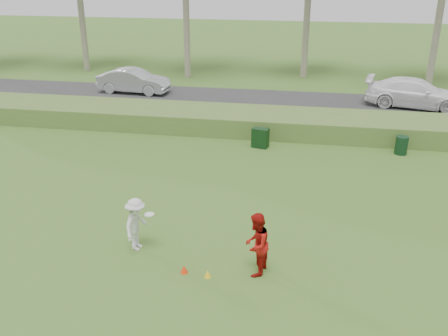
% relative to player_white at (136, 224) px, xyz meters
% --- Properties ---
extents(ground, '(120.00, 120.00, 0.00)m').
position_rel_player_white_xyz_m(ground, '(1.92, -0.76, -0.78)').
color(ground, '#396321').
rests_on(ground, ground).
extents(reed_strip, '(80.00, 3.00, 0.90)m').
position_rel_player_white_xyz_m(reed_strip, '(1.92, 11.24, -0.33)').
color(reed_strip, '#486B2B').
rests_on(reed_strip, ground).
extents(park_road, '(80.00, 6.00, 0.06)m').
position_rel_player_white_xyz_m(park_road, '(1.92, 16.24, -0.75)').
color(park_road, '#2D2D2D').
rests_on(park_road, ground).
extents(player_white, '(0.89, 1.08, 1.56)m').
position_rel_player_white_xyz_m(player_white, '(0.00, 0.00, 0.00)').
color(player_white, silver).
rests_on(player_white, ground).
extents(player_red, '(0.79, 0.94, 1.73)m').
position_rel_player_white_xyz_m(player_red, '(3.45, -0.62, 0.08)').
color(player_red, '#A8130E').
rests_on(player_red, ground).
extents(cone_orange, '(0.20, 0.20, 0.22)m').
position_rel_player_white_xyz_m(cone_orange, '(1.60, -0.94, -0.67)').
color(cone_orange, '#FB350D').
rests_on(cone_orange, ground).
extents(cone_yellow, '(0.18, 0.18, 0.20)m').
position_rel_player_white_xyz_m(cone_yellow, '(2.25, -1.02, -0.68)').
color(cone_yellow, yellow).
rests_on(cone_yellow, ground).
extents(utility_cabinet, '(0.78, 0.58, 0.87)m').
position_rel_player_white_xyz_m(utility_cabinet, '(2.51, 8.94, -0.34)').
color(utility_cabinet, black).
rests_on(utility_cabinet, ground).
extents(trash_bin, '(0.65, 0.65, 0.78)m').
position_rel_player_white_xyz_m(trash_bin, '(8.47, 9.17, -0.39)').
color(trash_bin, black).
rests_on(trash_bin, ground).
extents(car_mid, '(4.49, 1.82, 1.45)m').
position_rel_player_white_xyz_m(car_mid, '(-6.21, 17.15, 0.00)').
color(car_mid, silver).
rests_on(car_mid, park_road).
extents(car_right, '(5.66, 3.12, 1.55)m').
position_rel_player_white_xyz_m(car_right, '(10.24, 16.79, 0.06)').
color(car_right, white).
rests_on(car_right, park_road).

